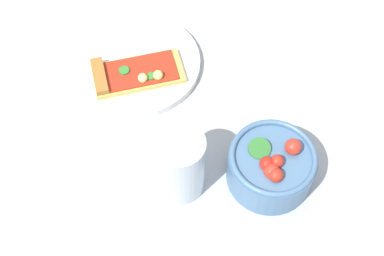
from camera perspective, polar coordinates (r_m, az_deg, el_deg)
ground_plane at (r=0.87m, az=-4.41°, el=4.64°), size 2.40×2.40×0.00m
plate at (r=0.89m, az=-6.26°, el=7.08°), size 0.22×0.22×0.01m
pizza_slice_main at (r=0.86m, az=-6.60°, el=5.88°), size 0.16×0.10×0.02m
salad_bowl at (r=0.75m, az=8.70°, el=-4.16°), size 0.13×0.13×0.08m
soda_glass at (r=0.73m, az=-1.34°, el=-4.17°), size 0.07×0.07×0.12m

